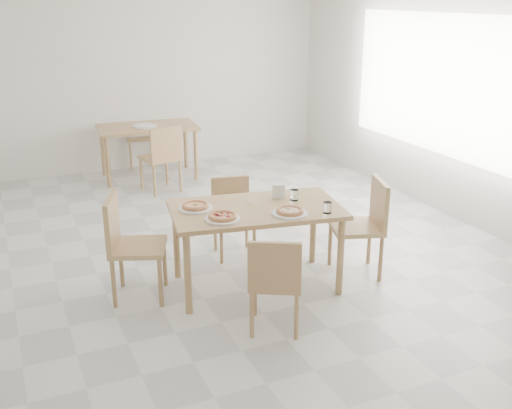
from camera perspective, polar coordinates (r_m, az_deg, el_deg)
name	(u,v)px	position (r m, az deg, el deg)	size (l,w,h in m)	color
room	(438,84)	(7.43, 16.99, 10.89)	(7.28, 7.00, 7.00)	silver
main_table	(256,216)	(5.21, 0.00, -1.15)	(1.58, 1.05, 0.75)	tan
chair_south	(275,278)	(4.57, 1.81, -7.01)	(0.54, 0.54, 0.80)	tan
chair_north	(233,211)	(5.99, -2.25, -0.59)	(0.44, 0.44, 0.78)	tan
chair_west	(128,240)	(5.18, -12.14, -3.34)	(0.58, 0.58, 0.91)	tan
chair_east	(366,220)	(5.60, 10.40, -1.48)	(0.57, 0.57, 0.91)	tan
plate_margherita	(195,208)	(5.16, -5.79, -0.35)	(0.30, 0.30, 0.02)	white
plate_mushroom	(290,213)	(5.02, 3.24, -0.85)	(0.31, 0.31, 0.02)	white
plate_pepperoni	(222,219)	(4.90, -3.22, -1.37)	(0.29, 0.29, 0.02)	white
pizza_margherita	(195,206)	(5.16, -5.80, -0.11)	(0.30, 0.30, 0.03)	tan
pizza_mushroom	(290,211)	(5.02, 3.24, -0.61)	(0.28, 0.28, 0.03)	tan
pizza_pepperoni	(222,216)	(4.90, -3.22, -1.12)	(0.30, 0.30, 0.03)	tan
tumbler_a	(294,195)	(5.36, 3.67, 0.91)	(0.08, 0.08, 0.10)	white
tumbler_b	(327,208)	(5.08, 6.80, -0.29)	(0.07, 0.07, 0.09)	white
napkin_holder	(278,192)	(5.39, 2.15, 1.22)	(0.13, 0.09, 0.13)	silver
fork_a	(296,197)	(5.45, 3.82, 0.69)	(0.01, 0.17, 0.01)	silver
fork_b	(249,201)	(5.33, -0.70, 0.30)	(0.02, 0.20, 0.01)	silver
second_table	(148,132)	(8.62, -10.28, 6.78)	(1.41, 0.88, 0.75)	tan
chair_back_s	(163,154)	(7.92, -8.88, 4.74)	(0.53, 0.53, 0.90)	tan
chair_back_n	(139,132)	(9.38, -11.07, 6.82)	(0.47, 0.47, 0.88)	tan
plate_empty	(145,126)	(8.56, -10.57, 7.38)	(0.33, 0.33, 0.02)	white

